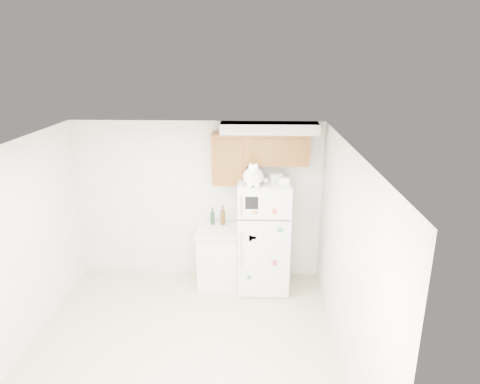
{
  "coord_description": "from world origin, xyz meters",
  "views": [
    {
      "loc": [
        0.86,
        -4.26,
        3.45
      ],
      "look_at": [
        0.66,
        1.55,
        1.55
      ],
      "focal_mm": 32.0,
      "sensor_mm": 36.0,
      "label": 1
    }
  ],
  "objects_px": {
    "base_counter": "(218,256)",
    "cat": "(253,176)",
    "storage_box_back": "(276,177)",
    "refrigerator": "(264,236)",
    "storage_box_front": "(285,181)",
    "bottle_green": "(213,216)",
    "bottle_amber": "(223,215)"
  },
  "relations": [
    {
      "from": "cat",
      "to": "bottle_green",
      "type": "height_order",
      "value": "cat"
    },
    {
      "from": "base_counter",
      "to": "cat",
      "type": "bearing_deg",
      "value": -28.18
    },
    {
      "from": "cat",
      "to": "storage_box_back",
      "type": "bearing_deg",
      "value": 37.86
    },
    {
      "from": "cat",
      "to": "storage_box_back",
      "type": "xyz_separation_m",
      "value": [
        0.32,
        0.25,
        -0.09
      ]
    },
    {
      "from": "refrigerator",
      "to": "storage_box_back",
      "type": "height_order",
      "value": "storage_box_back"
    },
    {
      "from": "storage_box_back",
      "to": "bottle_green",
      "type": "relative_size",
      "value": 0.67
    },
    {
      "from": "storage_box_front",
      "to": "bottle_amber",
      "type": "height_order",
      "value": "storage_box_front"
    },
    {
      "from": "cat",
      "to": "bottle_green",
      "type": "bearing_deg",
      "value": 143.26
    },
    {
      "from": "base_counter",
      "to": "storage_box_front",
      "type": "height_order",
      "value": "storage_box_front"
    },
    {
      "from": "cat",
      "to": "storage_box_back",
      "type": "distance_m",
      "value": 0.42
    },
    {
      "from": "refrigerator",
      "to": "storage_box_back",
      "type": "distance_m",
      "value": 0.91
    },
    {
      "from": "cat",
      "to": "bottle_amber",
      "type": "distance_m",
      "value": 1.0
    },
    {
      "from": "bottle_amber",
      "to": "storage_box_back",
      "type": "bearing_deg",
      "value": -14.79
    },
    {
      "from": "bottle_green",
      "to": "storage_box_front",
      "type": "bearing_deg",
      "value": -19.84
    },
    {
      "from": "cat",
      "to": "base_counter",
      "type": "bearing_deg",
      "value": 151.82
    },
    {
      "from": "storage_box_front",
      "to": "bottle_green",
      "type": "distance_m",
      "value": 1.32
    },
    {
      "from": "bottle_amber",
      "to": "bottle_green",
      "type": "bearing_deg",
      "value": 177.08
    },
    {
      "from": "refrigerator",
      "to": "cat",
      "type": "relative_size",
      "value": 3.28
    },
    {
      "from": "base_counter",
      "to": "cat",
      "type": "distance_m",
      "value": 1.5
    },
    {
      "from": "storage_box_front",
      "to": "bottle_amber",
      "type": "bearing_deg",
      "value": 169.77
    },
    {
      "from": "cat",
      "to": "storage_box_front",
      "type": "relative_size",
      "value": 3.45
    },
    {
      "from": "bottle_green",
      "to": "bottle_amber",
      "type": "distance_m",
      "value": 0.16
    },
    {
      "from": "refrigerator",
      "to": "base_counter",
      "type": "distance_m",
      "value": 0.79
    },
    {
      "from": "refrigerator",
      "to": "bottle_green",
      "type": "relative_size",
      "value": 6.29
    },
    {
      "from": "base_counter",
      "to": "storage_box_front",
      "type": "relative_size",
      "value": 6.13
    },
    {
      "from": "storage_box_back",
      "to": "storage_box_front",
      "type": "xyz_separation_m",
      "value": [
        0.11,
        -0.17,
        -0.01
      ]
    },
    {
      "from": "refrigerator",
      "to": "storage_box_back",
      "type": "bearing_deg",
      "value": 13.62
    },
    {
      "from": "cat",
      "to": "bottle_green",
      "type": "distance_m",
      "value": 1.1
    },
    {
      "from": "refrigerator",
      "to": "base_counter",
      "type": "bearing_deg",
      "value": 173.91
    },
    {
      "from": "refrigerator",
      "to": "bottle_green",
      "type": "xyz_separation_m",
      "value": [
        -0.78,
        0.26,
        0.2
      ]
    },
    {
      "from": "bottle_green",
      "to": "bottle_amber",
      "type": "xyz_separation_m",
      "value": [
        0.16,
        -0.01,
        0.02
      ]
    },
    {
      "from": "refrigerator",
      "to": "base_counter",
      "type": "xyz_separation_m",
      "value": [
        -0.69,
        0.07,
        -0.39
      ]
    }
  ]
}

